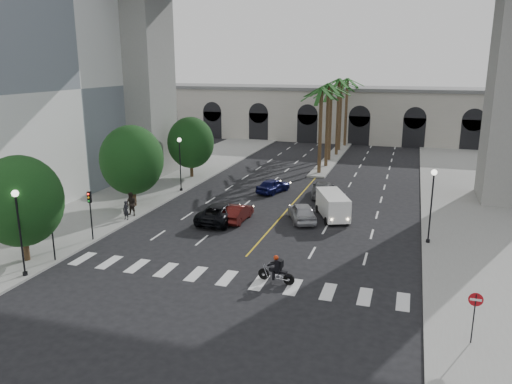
{
  "coord_description": "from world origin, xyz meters",
  "views": [
    {
      "loc": [
        9.79,
        -26.89,
        12.35
      ],
      "look_at": [
        -0.56,
        6.0,
        3.34
      ],
      "focal_mm": 35.0,
      "sensor_mm": 36.0,
      "label": 1
    }
  ],
  "objects_px": {
    "lamp_post_right": "(432,200)",
    "car_e": "(273,186)",
    "lamp_post_left_far": "(180,160)",
    "cargo_van": "(333,205)",
    "car_b": "(237,213)",
    "car_c": "(221,212)",
    "pedestrian_a": "(126,210)",
    "car_a": "(302,212)",
    "do_not_enter_sign": "(475,308)",
    "traffic_signal_far": "(90,207)",
    "lamp_post_left_near": "(19,226)",
    "car_d": "(323,189)",
    "motorcycle_rider": "(277,270)",
    "traffic_signal_near": "(51,225)",
    "pedestrian_b": "(131,204)"
  },
  "relations": [
    {
      "from": "car_e",
      "to": "car_c",
      "type": "bearing_deg",
      "value": 100.03
    },
    {
      "from": "car_e",
      "to": "do_not_enter_sign",
      "type": "distance_m",
      "value": 28.31
    },
    {
      "from": "car_a",
      "to": "car_c",
      "type": "relative_size",
      "value": 0.81
    },
    {
      "from": "pedestrian_b",
      "to": "car_c",
      "type": "bearing_deg",
      "value": 14.02
    },
    {
      "from": "traffic_signal_near",
      "to": "car_b",
      "type": "relative_size",
      "value": 0.88
    },
    {
      "from": "car_a",
      "to": "car_e",
      "type": "xyz_separation_m",
      "value": [
        -4.62,
        7.99,
        -0.06
      ]
    },
    {
      "from": "car_a",
      "to": "lamp_post_left_near",
      "type": "bearing_deg",
      "value": 26.18
    },
    {
      "from": "motorcycle_rider",
      "to": "car_e",
      "type": "distance_m",
      "value": 20.5
    },
    {
      "from": "pedestrian_a",
      "to": "car_a",
      "type": "bearing_deg",
      "value": 26.84
    },
    {
      "from": "car_e",
      "to": "lamp_post_right",
      "type": "bearing_deg",
      "value": 162.05
    },
    {
      "from": "traffic_signal_far",
      "to": "car_e",
      "type": "bearing_deg",
      "value": 63.35
    },
    {
      "from": "lamp_post_left_far",
      "to": "car_a",
      "type": "bearing_deg",
      "value": -22.45
    },
    {
      "from": "lamp_post_left_near",
      "to": "do_not_enter_sign",
      "type": "bearing_deg",
      "value": 0.05
    },
    {
      "from": "car_a",
      "to": "car_b",
      "type": "relative_size",
      "value": 1.07
    },
    {
      "from": "lamp_post_left_near",
      "to": "traffic_signal_near",
      "type": "distance_m",
      "value": 2.6
    },
    {
      "from": "traffic_signal_far",
      "to": "car_b",
      "type": "xyz_separation_m",
      "value": [
        8.21,
        7.51,
        -1.83
      ]
    },
    {
      "from": "car_b",
      "to": "car_e",
      "type": "xyz_separation_m",
      "value": [
        0.33,
        9.5,
        0.01
      ]
    },
    {
      "from": "lamp_post_left_far",
      "to": "cargo_van",
      "type": "height_order",
      "value": "lamp_post_left_far"
    },
    {
      "from": "lamp_post_right",
      "to": "traffic_signal_near",
      "type": "height_order",
      "value": "lamp_post_right"
    },
    {
      "from": "car_e",
      "to": "do_not_enter_sign",
      "type": "relative_size",
      "value": 1.58
    },
    {
      "from": "do_not_enter_sign",
      "to": "motorcycle_rider",
      "type": "bearing_deg",
      "value": 159.74
    },
    {
      "from": "car_a",
      "to": "car_e",
      "type": "height_order",
      "value": "car_a"
    },
    {
      "from": "traffic_signal_far",
      "to": "car_d",
      "type": "height_order",
      "value": "traffic_signal_far"
    },
    {
      "from": "traffic_signal_near",
      "to": "car_d",
      "type": "distance_m",
      "value": 25.04
    },
    {
      "from": "car_a",
      "to": "car_b",
      "type": "height_order",
      "value": "car_a"
    },
    {
      "from": "lamp_post_right",
      "to": "car_a",
      "type": "relative_size",
      "value": 1.21
    },
    {
      "from": "lamp_post_right",
      "to": "cargo_van",
      "type": "height_order",
      "value": "lamp_post_right"
    },
    {
      "from": "cargo_van",
      "to": "pedestrian_a",
      "type": "relative_size",
      "value": 3.37
    },
    {
      "from": "car_c",
      "to": "pedestrian_a",
      "type": "xyz_separation_m",
      "value": [
        -7.22,
        -2.27,
        0.15
      ]
    },
    {
      "from": "lamp_post_right",
      "to": "car_d",
      "type": "distance_m",
      "value": 14.28
    },
    {
      "from": "car_d",
      "to": "car_e",
      "type": "relative_size",
      "value": 1.21
    },
    {
      "from": "car_c",
      "to": "car_a",
      "type": "bearing_deg",
      "value": -159.59
    },
    {
      "from": "motorcycle_rider",
      "to": "car_a",
      "type": "relative_size",
      "value": 0.52
    },
    {
      "from": "car_b",
      "to": "car_e",
      "type": "height_order",
      "value": "car_e"
    },
    {
      "from": "lamp_post_right",
      "to": "car_e",
      "type": "bearing_deg",
      "value": 143.4
    },
    {
      "from": "traffic_signal_far",
      "to": "car_b",
      "type": "distance_m",
      "value": 11.28
    },
    {
      "from": "motorcycle_rider",
      "to": "cargo_van",
      "type": "height_order",
      "value": "cargo_van"
    },
    {
      "from": "lamp_post_right",
      "to": "traffic_signal_far",
      "type": "xyz_separation_m",
      "value": [
        -22.7,
        -6.5,
        -0.71
      ]
    },
    {
      "from": "traffic_signal_far",
      "to": "car_d",
      "type": "distance_m",
      "value": 21.79
    },
    {
      "from": "cargo_van",
      "to": "traffic_signal_far",
      "type": "bearing_deg",
      "value": -167.9
    },
    {
      "from": "traffic_signal_near",
      "to": "car_c",
      "type": "relative_size",
      "value": 0.67
    },
    {
      "from": "car_a",
      "to": "do_not_enter_sign",
      "type": "relative_size",
      "value": 1.71
    },
    {
      "from": "traffic_signal_far",
      "to": "car_b",
      "type": "relative_size",
      "value": 0.88
    },
    {
      "from": "car_d",
      "to": "lamp_post_right",
      "type": "bearing_deg",
      "value": 124.28
    },
    {
      "from": "lamp_post_left_far",
      "to": "traffic_signal_near",
      "type": "xyz_separation_m",
      "value": [
        0.1,
        -18.5,
        -0.71
      ]
    },
    {
      "from": "lamp_post_left_near",
      "to": "pedestrian_b",
      "type": "xyz_separation_m",
      "value": [
        -0.22,
        12.28,
        -2.1
      ]
    },
    {
      "from": "traffic_signal_far",
      "to": "car_c",
      "type": "distance_m",
      "value": 10.08
    },
    {
      "from": "lamp_post_right",
      "to": "car_a",
      "type": "xyz_separation_m",
      "value": [
        -9.54,
        2.52,
        -2.47
      ]
    },
    {
      "from": "car_a",
      "to": "car_e",
      "type": "distance_m",
      "value": 9.23
    },
    {
      "from": "lamp_post_left_near",
      "to": "car_e",
      "type": "bearing_deg",
      "value": 69.82
    }
  ]
}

